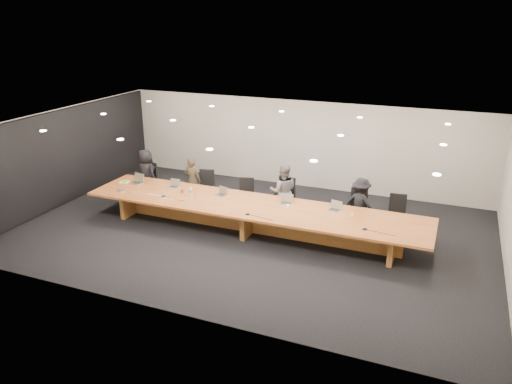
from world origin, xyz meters
TOP-DOWN VIEW (x-y plane):
  - ground at (0.00, 0.00)m, footprint 12.00×12.00m
  - back_wall at (0.00, 4.00)m, footprint 12.00×0.02m
  - left_wall_panel at (-5.94, 0.00)m, footprint 0.08×7.84m
  - conference_table at (0.00, 0.00)m, footprint 9.00×1.80m
  - chair_far_left at (-4.06, 1.31)m, footprint 0.62×0.62m
  - chair_left at (-2.00, 1.28)m, footprint 0.65×0.65m
  - chair_mid_left at (-0.66, 1.17)m, footprint 0.64×0.64m
  - chair_mid_right at (0.45, 1.16)m, footprint 0.67×0.67m
  - chair_right at (2.50, 1.34)m, footprint 0.65×0.65m
  - chair_far_right at (3.48, 1.33)m, footprint 0.58×0.58m
  - person_a at (-3.96, 1.15)m, footprint 0.85×0.68m
  - person_b at (-2.41, 1.23)m, footprint 0.53×0.35m
  - person_c at (0.44, 1.20)m, footprint 0.89×0.79m
  - person_d at (2.55, 1.27)m, footprint 1.01×0.75m
  - laptop_a at (-3.73, 0.30)m, footprint 0.40×0.33m
  - laptop_b at (-2.55, 0.41)m, footprint 0.30×0.22m
  - laptop_c at (-1.04, 0.32)m, footprint 0.35×0.30m
  - laptop_d at (0.79, 0.40)m, footprint 0.31×0.23m
  - laptop_e at (2.05, 0.43)m, footprint 0.35×0.29m
  - water_bottle at (-1.79, 0.04)m, footprint 0.07×0.07m
  - amber_mug at (-2.10, 0.11)m, footprint 0.09×0.09m
  - paper_cup_near at (0.94, 0.13)m, footprint 0.09×0.09m
  - paper_cup_far at (2.56, 0.15)m, footprint 0.07×0.07m
  - notepad at (-4.11, 0.25)m, footprint 0.29×0.25m
  - lime_gadget at (-4.10, 0.24)m, footprint 0.21×0.17m
  - av_box at (-3.75, -0.39)m, footprint 0.23×0.20m
  - mic_left at (-2.42, -0.33)m, footprint 0.15×0.15m
  - mic_center at (0.16, -0.63)m, footprint 0.16×0.16m
  - mic_right at (2.98, -0.43)m, footprint 0.15×0.15m

SIDE VIEW (x-z plane):
  - ground at x=0.00m, z-range 0.00..0.00m
  - chair_mid_left at x=-0.66m, z-range 0.00..1.00m
  - chair_far_right at x=3.48m, z-range 0.00..1.04m
  - conference_table at x=0.00m, z-range 0.15..0.90m
  - chair_far_left at x=-4.06m, z-range 0.00..1.04m
  - chair_left at x=-2.00m, z-range 0.00..1.05m
  - chair_right at x=2.50m, z-range 0.00..1.07m
  - chair_mid_right at x=0.45m, z-range 0.00..1.17m
  - person_d at x=2.55m, z-range 0.00..1.39m
  - person_b at x=-2.41m, z-range 0.00..1.42m
  - notepad at x=-4.11m, z-range 0.75..0.77m
  - person_a at x=-3.96m, z-range 0.00..1.52m
  - av_box at x=-3.75m, z-range 0.75..0.78m
  - mic_left at x=-2.42m, z-range 0.75..0.78m
  - mic_center at x=0.16m, z-range 0.75..0.78m
  - mic_right at x=2.98m, z-range 0.75..0.78m
  - person_c at x=0.44m, z-range 0.00..1.55m
  - lime_gadget at x=-4.10m, z-range 0.77..0.79m
  - paper_cup_far at x=2.56m, z-range 0.75..0.83m
  - amber_mug at x=-2.10m, z-range 0.75..0.85m
  - paper_cup_near at x=0.94m, z-range 0.75..0.85m
  - water_bottle at x=-1.79m, z-range 0.75..0.96m
  - laptop_b at x=-2.55m, z-range 0.75..0.98m
  - laptop_c at x=-1.04m, z-range 0.75..0.98m
  - laptop_e at x=2.05m, z-range 0.75..0.99m
  - laptop_d at x=0.79m, z-range 0.75..1.00m
  - laptop_a at x=-3.73m, z-range 0.75..1.03m
  - left_wall_panel at x=-5.94m, z-range 0.00..2.74m
  - back_wall at x=0.00m, z-range 0.00..2.80m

